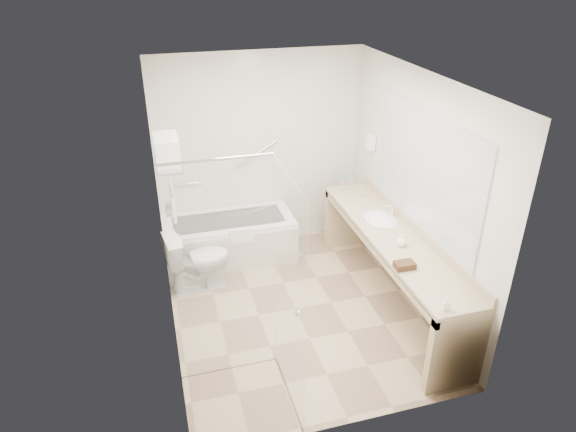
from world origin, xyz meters
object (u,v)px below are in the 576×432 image
object	(u,v)px
bathtub	(230,239)
vanity_counter	(392,253)
toilet	(198,261)
amenity_basket	(405,265)
water_bottle_left	(365,202)

from	to	relation	value
bathtub	vanity_counter	world-z (taller)	vanity_counter
vanity_counter	toilet	world-z (taller)	vanity_counter
vanity_counter	amenity_basket	size ratio (longest dim) A/B	14.37
vanity_counter	toilet	distance (m)	2.17
vanity_counter	amenity_basket	distance (m)	0.66
bathtub	vanity_counter	xyz separation A→B (m)	(1.52, -1.39, 0.36)
bathtub	vanity_counter	size ratio (longest dim) A/B	0.59
vanity_counter	toilet	size ratio (longest dim) A/B	3.67
bathtub	water_bottle_left	world-z (taller)	water_bottle_left
amenity_basket	toilet	bearing A→B (deg)	141.21
vanity_counter	water_bottle_left	world-z (taller)	water_bottle_left
bathtub	toilet	distance (m)	0.71
bathtub	amenity_basket	world-z (taller)	amenity_basket
vanity_counter	water_bottle_left	size ratio (longest dim) A/B	15.66
amenity_basket	water_bottle_left	world-z (taller)	water_bottle_left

